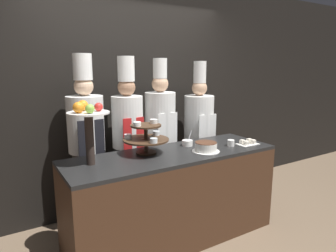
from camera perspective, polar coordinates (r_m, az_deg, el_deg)
The scene contains 12 objects.
wall_back at distance 3.69m, azimuth -7.02°, elevation 5.84°, with size 10.00×0.06×2.80m.
buffet_counter at distance 3.11m, azimuth 0.98°, elevation -13.23°, with size 2.13×0.69×0.92m.
tiered_stand at distance 2.88m, azimuth -4.23°, elevation -2.02°, with size 0.44×0.44×0.33m.
fruit_pedestal at distance 2.60m, azimuth -15.05°, elevation 1.02°, with size 0.35×0.35×0.55m.
cake_round at distance 2.99m, azimuth 7.22°, elevation -4.01°, with size 0.27×0.27×0.10m.
cup_white at distance 3.25m, azimuth 11.89°, elevation -3.18°, with size 0.07×0.07×0.07m.
cake_square_tray at distance 3.36m, azimuth 14.95°, elevation -3.09°, with size 0.23×0.15×0.05m.
serving_bowl_far at distance 3.19m, azimuth 3.72°, elevation -3.22°, with size 0.11×0.11×0.16m.
chef_left at distance 3.19m, azimuth -15.25°, elevation -2.27°, with size 0.37×0.37×1.87m.
chef_center_left at distance 3.34m, azimuth -7.66°, elevation -1.43°, with size 0.34×0.34×1.85m.
chef_center_right at distance 3.52m, azimuth -1.46°, elevation -0.84°, with size 0.35×0.35×1.84m.
chef_right at distance 3.83m, azimuth 5.87°, elevation -0.57°, with size 0.37×0.37×1.81m.
Camera 1 is at (-1.51, -2.04, 1.75)m, focal length 32.00 mm.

